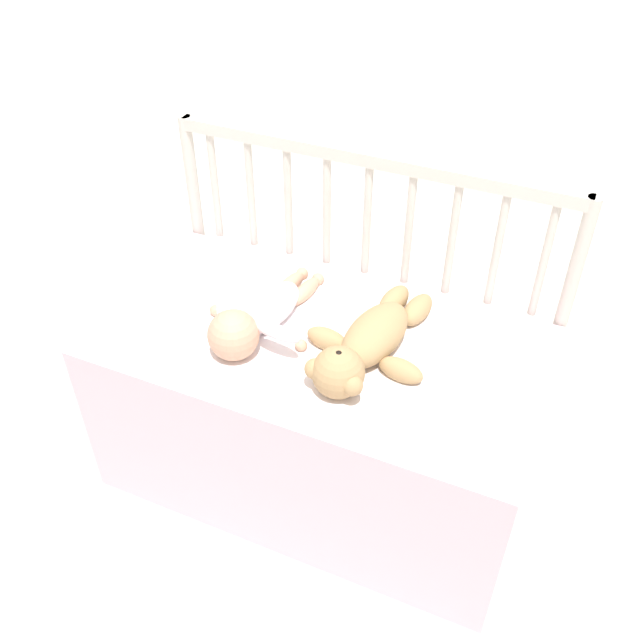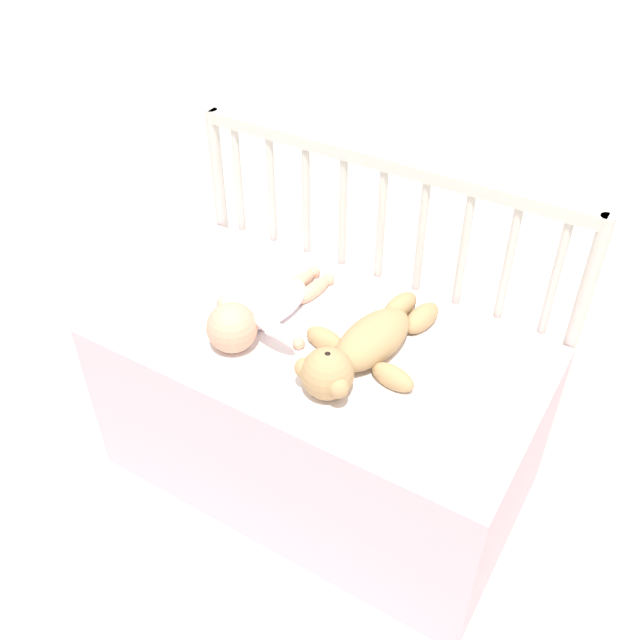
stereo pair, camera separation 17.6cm
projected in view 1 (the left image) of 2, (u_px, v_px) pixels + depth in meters
ground_plane at (319, 470)px, 2.13m from camera, size 12.00×12.00×0.00m
crib_mattress at (319, 411)px, 1.96m from camera, size 1.13×0.60×0.52m
crib_rail at (366, 242)px, 1.96m from camera, size 1.13×0.04×0.89m
blanket at (319, 335)px, 1.81m from camera, size 0.83×0.53×0.01m
teddy_bear at (367, 344)px, 1.71m from camera, size 0.32×0.47×0.13m
baby at (257, 317)px, 1.79m from camera, size 0.31×0.43×0.13m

